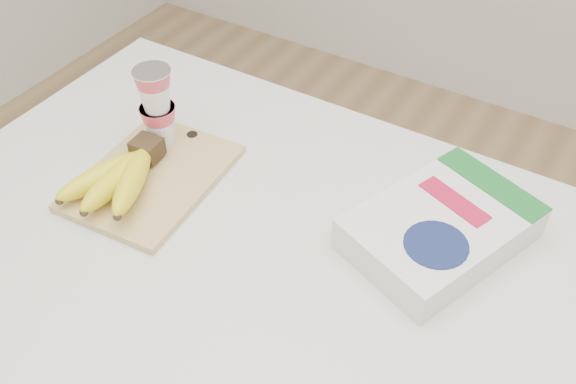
% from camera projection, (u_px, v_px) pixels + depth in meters
% --- Properties ---
extents(room, '(4.00, 4.00, 4.00)m').
position_uv_depth(room, '(272.00, 30.00, 0.69)').
color(room, tan).
rests_on(room, ground).
extents(cutting_board, '(0.23, 0.30, 0.01)m').
position_uv_depth(cutting_board, '(152.00, 178.00, 1.11)').
color(cutting_board, tan).
rests_on(cutting_board, table).
extents(bananas, '(0.16, 0.21, 0.07)m').
position_uv_depth(bananas, '(120.00, 176.00, 1.06)').
color(bananas, '#382816').
rests_on(bananas, cutting_board).
extents(yogurt_stack, '(0.07, 0.07, 0.15)m').
position_uv_depth(yogurt_stack, '(157.00, 105.00, 1.11)').
color(yogurt_stack, white).
rests_on(yogurt_stack, cutting_board).
extents(cereal_box, '(0.28, 0.33, 0.06)m').
position_uv_depth(cereal_box, '(441.00, 228.00, 0.99)').
color(cereal_box, white).
rests_on(cereal_box, table).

